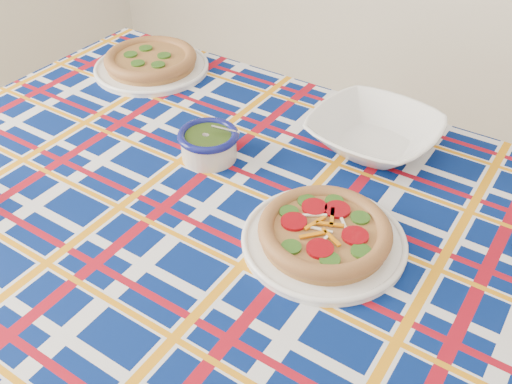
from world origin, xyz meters
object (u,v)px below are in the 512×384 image
Objects in this scene: serving_bowl at (374,133)px; dining_table at (250,238)px; pesto_bowl at (209,142)px; main_focaccia_plate at (325,231)px.

dining_table is at bearing -107.39° from serving_bowl.
serving_bowl reaches higher than dining_table.
serving_bowl is at bearing 40.78° from pesto_bowl.
pesto_bowl is 0.36m from serving_bowl.
pesto_bowl is (-0.33, 0.10, 0.01)m from main_focaccia_plate.
dining_table is 12.31× the size of pesto_bowl.
main_focaccia_plate is (0.16, -0.00, 0.11)m from dining_table.
serving_bowl is at bearing 100.32° from main_focaccia_plate.
pesto_bowl is at bearing 163.74° from main_focaccia_plate.
serving_bowl is (0.10, 0.33, 0.11)m from dining_table.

